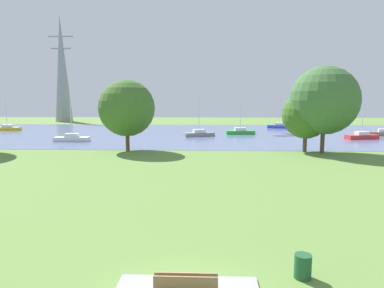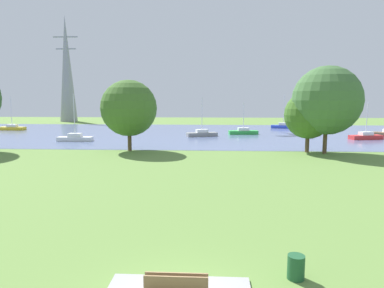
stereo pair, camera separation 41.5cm
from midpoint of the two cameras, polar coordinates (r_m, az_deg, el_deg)
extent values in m
plane|color=olive|center=(31.60, 0.93, -3.25)|extent=(160.00, 160.00, 0.00)
cube|color=brown|center=(10.80, -2.12, -22.13)|extent=(1.80, 0.48, 0.05)
cube|color=brown|center=(10.49, -2.23, -21.54)|extent=(1.80, 0.05, 0.44)
cube|color=brown|center=(10.31, -2.33, -22.11)|extent=(1.80, 0.05, 0.44)
cylinder|color=#1E512D|center=(12.49, 16.88, -18.77)|extent=(0.56, 0.56, 0.80)
cube|color=slate|center=(59.33, 1.60, 1.77)|extent=(140.00, 40.00, 0.02)
cube|color=red|center=(56.65, 26.03, 1.06)|extent=(5.02, 2.64, 0.60)
cube|color=white|center=(56.60, 26.06, 1.62)|extent=(2.02, 1.51, 0.50)
cylinder|color=silver|center=(56.45, 26.18, 3.80)|extent=(0.10, 0.10, 4.84)
cube|color=white|center=(50.92, -19.44, 0.76)|extent=(4.83, 1.62, 0.60)
cube|color=white|center=(50.87, -19.47, 1.38)|extent=(1.83, 1.14, 0.50)
cylinder|color=silver|center=(50.67, -19.61, 4.47)|extent=(0.10, 0.10, 6.00)
cube|color=brown|center=(63.22, 29.03, 1.47)|extent=(5.03, 2.82, 0.60)
cube|color=gray|center=(54.53, 0.94, 1.60)|extent=(5.03, 2.97, 0.60)
cube|color=white|center=(54.48, 0.94, 2.17)|extent=(2.06, 1.62, 0.50)
cylinder|color=silver|center=(54.30, 0.94, 4.87)|extent=(0.10, 0.10, 5.63)
cube|color=green|center=(58.43, 7.75, 1.92)|extent=(4.93, 2.00, 0.60)
cube|color=white|center=(58.38, 7.76, 2.46)|extent=(1.91, 1.29, 0.50)
cylinder|color=silver|center=(58.24, 7.79, 4.51)|extent=(0.10, 0.10, 4.70)
cube|color=yellow|center=(73.85, -28.33, 2.24)|extent=(4.84, 1.63, 0.60)
cube|color=white|center=(73.82, -28.36, 2.66)|extent=(1.83, 1.15, 0.50)
cylinder|color=silver|center=(73.68, -28.48, 4.70)|extent=(0.10, 0.10, 5.76)
cube|color=blue|center=(72.22, 14.09, 2.80)|extent=(5.03, 2.73, 0.60)
cube|color=white|center=(72.18, 14.10, 3.24)|extent=(2.03, 1.54, 0.50)
cylinder|color=silver|center=(72.04, 14.17, 5.50)|extent=(0.10, 0.10, 6.20)
cylinder|color=brown|center=(39.87, -10.89, 0.75)|extent=(0.44, 0.44, 2.63)
sphere|color=#40682B|center=(39.62, -11.02, 5.83)|extent=(6.34, 6.34, 6.34)
cylinder|color=brown|center=(40.25, 17.86, 0.36)|extent=(0.44, 0.44, 2.31)
sphere|color=#3C6524|center=(40.01, 18.03, 4.60)|extent=(5.22, 5.22, 5.22)
cylinder|color=brown|center=(40.01, 20.47, 0.82)|extent=(0.44, 0.44, 3.15)
sphere|color=#406837|center=(39.78, 20.75, 6.75)|extent=(7.33, 7.33, 7.33)
cone|color=gray|center=(97.47, -20.80, 11.51)|extent=(4.40, 4.40, 27.20)
cube|color=gray|center=(98.45, -21.03, 16.24)|extent=(6.40, 0.30, 0.30)
cube|color=gray|center=(98.01, -20.94, 14.51)|extent=(5.20, 0.30, 0.30)
camera|label=1|loc=(0.21, -90.46, -0.06)|focal=32.29mm
camera|label=2|loc=(0.21, 89.54, 0.06)|focal=32.29mm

